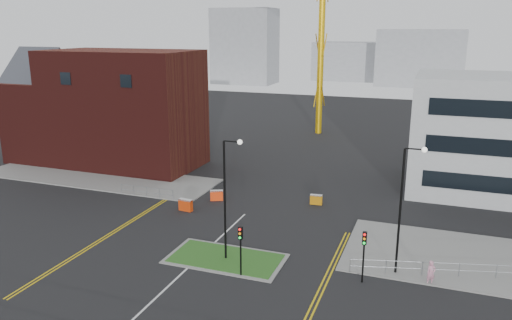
# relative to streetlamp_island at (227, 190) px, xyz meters

# --- Properties ---
(ground) EXTENTS (200.00, 200.00, 0.00)m
(ground) POSITION_rel_streetlamp_island_xyz_m (-2.22, -8.00, -5.41)
(ground) COLOR black
(ground) RESTS_ON ground
(pavement_left) EXTENTS (28.00, 8.00, 0.12)m
(pavement_left) POSITION_rel_streetlamp_island_xyz_m (-22.22, 14.00, -5.35)
(pavement_left) COLOR slate
(pavement_left) RESTS_ON ground
(island_kerb) EXTENTS (8.60, 4.60, 0.08)m
(island_kerb) POSITION_rel_streetlamp_island_xyz_m (-0.22, 0.00, -5.37)
(island_kerb) COLOR slate
(island_kerb) RESTS_ON ground
(grass_island) EXTENTS (8.00, 4.00, 0.12)m
(grass_island) POSITION_rel_streetlamp_island_xyz_m (-0.22, 0.00, -5.35)
(grass_island) COLOR #24541C
(grass_island) RESTS_ON ground
(brick_building) EXTENTS (24.20, 10.07, 14.24)m
(brick_building) POSITION_rel_streetlamp_island_xyz_m (-25.19, 20.00, 1.44)
(brick_building) COLOR #401210
(brick_building) RESTS_ON ground
(streetlamp_island) EXTENTS (1.46, 0.36, 9.18)m
(streetlamp_island) POSITION_rel_streetlamp_island_xyz_m (0.00, 0.00, 0.00)
(streetlamp_island) COLOR black
(streetlamp_island) RESTS_ON ground
(streetlamp_right_near) EXTENTS (1.46, 0.36, 9.18)m
(streetlamp_right_near) POSITION_rel_streetlamp_island_xyz_m (12.00, 2.00, 0.00)
(streetlamp_right_near) COLOR black
(streetlamp_right_near) RESTS_ON ground
(traffic_light_island) EXTENTS (0.28, 0.33, 3.65)m
(traffic_light_island) POSITION_rel_streetlamp_island_xyz_m (1.78, -2.02, -2.85)
(traffic_light_island) COLOR black
(traffic_light_island) RESTS_ON ground
(traffic_light_right) EXTENTS (0.28, 0.33, 3.65)m
(traffic_light_right) POSITION_rel_streetlamp_island_xyz_m (9.78, -0.02, -2.85)
(traffic_light_right) COLOR black
(traffic_light_right) RESTS_ON ground
(railing_left) EXTENTS (6.05, 0.05, 1.10)m
(railing_left) POSITION_rel_streetlamp_island_xyz_m (-13.22, 10.00, -4.67)
(railing_left) COLOR gray
(railing_left) RESTS_ON ground
(railing_right) EXTENTS (19.05, 5.05, 1.10)m
(railing_right) POSITION_rel_streetlamp_island_xyz_m (18.28, 3.50, -4.63)
(railing_right) COLOR gray
(railing_right) RESTS_ON ground
(centre_line) EXTENTS (0.15, 30.00, 0.01)m
(centre_line) POSITION_rel_streetlamp_island_xyz_m (-2.22, -6.00, -5.41)
(centre_line) COLOR silver
(centre_line) RESTS_ON ground
(yellow_left_a) EXTENTS (0.12, 24.00, 0.01)m
(yellow_left_a) POSITION_rel_streetlamp_island_xyz_m (-11.22, 2.00, -5.41)
(yellow_left_a) COLOR gold
(yellow_left_a) RESTS_ON ground
(yellow_left_b) EXTENTS (0.12, 24.00, 0.01)m
(yellow_left_b) POSITION_rel_streetlamp_island_xyz_m (-10.92, 2.00, -5.41)
(yellow_left_b) COLOR gold
(yellow_left_b) RESTS_ON ground
(yellow_right_a) EXTENTS (0.12, 20.00, 0.01)m
(yellow_right_a) POSITION_rel_streetlamp_island_xyz_m (7.28, -2.00, -5.41)
(yellow_right_a) COLOR gold
(yellow_right_a) RESTS_ON ground
(yellow_right_b) EXTENTS (0.12, 20.00, 0.01)m
(yellow_right_b) POSITION_rel_streetlamp_island_xyz_m (7.58, -2.00, -5.41)
(yellow_right_b) COLOR gold
(yellow_right_b) RESTS_ON ground
(skyline_a) EXTENTS (18.00, 12.00, 22.00)m
(skyline_a) POSITION_rel_streetlamp_island_xyz_m (-42.22, 112.00, 5.59)
(skyline_a) COLOR gray
(skyline_a) RESTS_ON ground
(skyline_b) EXTENTS (24.00, 12.00, 16.00)m
(skyline_b) POSITION_rel_streetlamp_island_xyz_m (7.78, 122.00, 2.59)
(skyline_b) COLOR gray
(skyline_b) RESTS_ON ground
(skyline_d) EXTENTS (30.00, 12.00, 12.00)m
(skyline_d) POSITION_rel_streetlamp_island_xyz_m (-10.22, 132.00, 0.59)
(skyline_d) COLOR gray
(skyline_d) RESTS_ON ground
(pedestrian) EXTENTS (0.75, 0.68, 1.71)m
(pedestrian) POSITION_rel_streetlamp_island_xyz_m (14.10, 1.20, -4.56)
(pedestrian) COLOR pink
(pedestrian) RESTS_ON ground
(barrier_left) EXTENTS (1.39, 0.62, 1.13)m
(barrier_left) POSITION_rel_streetlamp_island_xyz_m (-7.75, 8.00, -4.80)
(barrier_left) COLOR red
(barrier_left) RESTS_ON ground
(barrier_mid) EXTENTS (1.30, 0.87, 1.04)m
(barrier_mid) POSITION_rel_streetlamp_island_xyz_m (-6.22, 11.62, -4.85)
(barrier_mid) COLOR #FF3D0E
(barrier_mid) RESTS_ON ground
(barrier_right) EXTENTS (1.19, 0.50, 0.97)m
(barrier_right) POSITION_rel_streetlamp_island_xyz_m (3.31, 13.87, -4.88)
(barrier_right) COLOR #C4780A
(barrier_right) RESTS_ON ground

